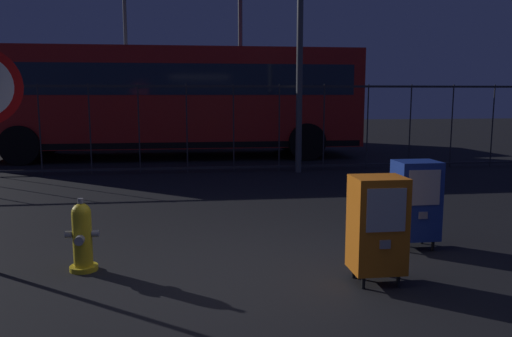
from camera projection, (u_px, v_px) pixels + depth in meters
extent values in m
plane|color=black|center=(242.00, 278.00, 4.97)|extent=(60.00, 60.00, 0.00)
cylinder|color=yellow|center=(84.00, 268.00, 5.18)|extent=(0.28, 0.28, 0.05)
cylinder|color=yellow|center=(82.00, 239.00, 5.14)|extent=(0.19, 0.19, 0.55)
sphere|color=yellow|center=(81.00, 213.00, 5.10)|extent=(0.19, 0.19, 0.19)
cylinder|color=gray|center=(81.00, 201.00, 5.08)|extent=(0.06, 0.06, 0.05)
cylinder|color=gray|center=(80.00, 240.00, 5.00)|extent=(0.09, 0.08, 0.09)
cylinder|color=gray|center=(69.00, 234.00, 5.12)|extent=(0.07, 0.07, 0.07)
cylinder|color=gray|center=(96.00, 234.00, 5.15)|extent=(0.07, 0.07, 0.07)
cylinder|color=black|center=(363.00, 282.00, 4.69)|extent=(0.04, 0.04, 0.12)
cylinder|color=black|center=(398.00, 281.00, 4.73)|extent=(0.04, 0.04, 0.12)
cylinder|color=black|center=(354.00, 272.00, 4.96)|extent=(0.04, 0.04, 0.12)
cylinder|color=black|center=(387.00, 270.00, 5.01)|extent=(0.04, 0.04, 0.12)
cube|color=orange|center=(377.00, 224.00, 4.77)|extent=(0.48, 0.40, 0.90)
cube|color=#B2B7BF|center=(386.00, 210.00, 4.54)|extent=(0.36, 0.01, 0.40)
cube|color=gray|center=(385.00, 244.00, 4.59)|extent=(0.10, 0.02, 0.08)
cylinder|color=black|center=(405.00, 247.00, 5.78)|extent=(0.04, 0.04, 0.12)
cylinder|color=black|center=(433.00, 246.00, 5.83)|extent=(0.04, 0.04, 0.12)
cylinder|color=black|center=(395.00, 240.00, 6.06)|extent=(0.04, 0.04, 0.12)
cylinder|color=black|center=(422.00, 239.00, 6.10)|extent=(0.04, 0.04, 0.12)
cube|color=navy|center=(416.00, 200.00, 5.87)|extent=(0.48, 0.40, 0.90)
cube|color=#B2B7BF|center=(424.00, 188.00, 5.64)|extent=(0.36, 0.01, 0.40)
cube|color=gray|center=(423.00, 215.00, 5.68)|extent=(0.10, 0.02, 0.08)
cube|color=#2D2D33|center=(210.00, 86.00, 11.43)|extent=(18.00, 0.04, 0.05)
cube|color=#2D2D33|center=(211.00, 168.00, 11.70)|extent=(18.00, 0.04, 0.05)
cylinder|color=#2D2D33|center=(40.00, 130.00, 11.09)|extent=(0.03, 0.03, 2.00)
cylinder|color=#2D2D33|center=(90.00, 130.00, 11.23)|extent=(0.03, 0.03, 2.00)
cylinder|color=#2D2D33|center=(139.00, 129.00, 11.36)|extent=(0.03, 0.03, 2.00)
cylinder|color=#2D2D33|center=(187.00, 129.00, 11.50)|extent=(0.03, 0.03, 2.00)
cylinder|color=#2D2D33|center=(234.00, 128.00, 11.64)|extent=(0.03, 0.03, 2.00)
cylinder|color=#2D2D33|center=(279.00, 128.00, 11.77)|extent=(0.03, 0.03, 2.00)
cylinder|color=#2D2D33|center=(324.00, 127.00, 11.91)|extent=(0.03, 0.03, 2.00)
cylinder|color=#2D2D33|center=(367.00, 127.00, 12.05)|extent=(0.03, 0.03, 2.00)
cylinder|color=#2D2D33|center=(410.00, 127.00, 12.18)|extent=(0.03, 0.03, 2.00)
cylinder|color=#2D2D33|center=(452.00, 126.00, 12.32)|extent=(0.03, 0.03, 2.00)
cylinder|color=#2D2D33|center=(492.00, 126.00, 12.46)|extent=(0.03, 0.03, 2.00)
cube|color=red|center=(169.00, 98.00, 14.28)|extent=(10.51, 2.54, 2.65)
cube|color=#1E2838|center=(169.00, 80.00, 14.21)|extent=(9.88, 2.56, 0.80)
cube|color=black|center=(170.00, 141.00, 14.46)|extent=(10.30, 2.55, 0.16)
cylinder|color=black|center=(307.00, 142.00, 13.69)|extent=(1.00, 0.28, 1.00)
cylinder|color=black|center=(289.00, 135.00, 16.14)|extent=(1.00, 0.28, 1.00)
cylinder|color=black|center=(20.00, 145.00, 12.77)|extent=(1.00, 0.28, 1.00)
cylinder|color=black|center=(47.00, 137.00, 15.22)|extent=(1.00, 0.28, 1.00)
cube|color=beige|center=(129.00, 97.00, 18.31)|extent=(10.71, 3.64, 2.65)
cube|color=#1E2838|center=(128.00, 83.00, 18.24)|extent=(10.09, 3.59, 0.80)
cube|color=black|center=(130.00, 131.00, 18.49)|extent=(10.50, 3.62, 0.16)
cylinder|color=black|center=(236.00, 130.00, 18.15)|extent=(1.02, 0.39, 1.00)
cylinder|color=black|center=(224.00, 126.00, 20.55)|extent=(1.02, 0.39, 1.00)
cylinder|color=black|center=(13.00, 134.00, 16.41)|extent=(1.02, 0.39, 1.00)
cylinder|color=black|center=(28.00, 129.00, 18.82)|extent=(1.02, 0.39, 1.00)
cylinder|color=#4C4F54|center=(240.00, 53.00, 16.61)|extent=(0.14, 0.14, 6.21)
cylinder|color=#4C4F54|center=(126.00, 50.00, 19.87)|extent=(0.14, 0.14, 6.93)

